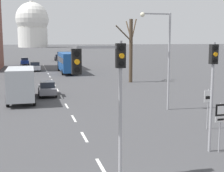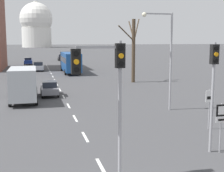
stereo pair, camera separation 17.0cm
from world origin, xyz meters
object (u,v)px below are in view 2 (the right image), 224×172
at_px(traffic_signal_centre_tall, 106,76).
at_px(sedan_mid_centre, 61,57).
at_px(traffic_signal_near_right, 213,77).
at_px(speed_limit_sign, 210,102).
at_px(delivery_truck, 23,83).
at_px(sedan_near_right, 49,88).
at_px(route_sign_post, 221,119).
at_px(city_bus, 70,61).
at_px(sedan_far_left, 38,66).
at_px(sedan_near_left, 28,61).
at_px(street_lamp_right, 165,50).

distance_m(traffic_signal_centre_tall, sedan_mid_centre, 75.42).
height_order(traffic_signal_near_right, sedan_mid_centre, traffic_signal_near_right).
bearing_deg(speed_limit_sign, delivery_truck, 133.07).
relative_size(sedan_near_right, sedan_mid_centre, 0.94).
height_order(traffic_signal_near_right, traffic_signal_centre_tall, traffic_signal_centre_tall).
bearing_deg(route_sign_post, traffic_signal_near_right, 152.06).
bearing_deg(route_sign_post, city_bus, 94.04).
relative_size(sedan_near_right, city_bus, 0.37).
bearing_deg(sedan_far_left, sedan_mid_centre, 76.66).
relative_size(sedan_near_left, delivery_truck, 0.58).
relative_size(sedan_mid_centre, sedan_far_left, 0.95).
bearing_deg(city_bus, speed_limit_sign, -82.90).
relative_size(route_sign_post, speed_limit_sign, 0.99).
height_order(speed_limit_sign, sedan_mid_centre, speed_limit_sign).
height_order(route_sign_post, sedan_near_right, route_sign_post).
xyz_separation_m(traffic_signal_centre_tall, sedan_near_right, (-1.26, 20.18, -3.47)).
relative_size(traffic_signal_near_right, sedan_near_right, 1.40).
height_order(street_lamp_right, city_bus, street_lamp_right).
distance_m(sedan_near_left, sedan_mid_centre, 15.08).
bearing_deg(delivery_truck, speed_limit_sign, -46.93).
xyz_separation_m(route_sign_post, sedan_near_right, (-7.50, 18.61, -0.95)).
height_order(route_sign_post, sedan_far_left, route_sign_post).
relative_size(traffic_signal_centre_tall, delivery_truck, 0.78).
xyz_separation_m(sedan_near_right, sedan_far_left, (-0.71, 26.89, 0.06)).
bearing_deg(city_bus, traffic_signal_centre_tall, -94.62).
relative_size(route_sign_post, sedan_near_left, 0.60).
relative_size(sedan_near_right, sedan_far_left, 0.89).
bearing_deg(traffic_signal_near_right, delivery_truck, 120.64).
height_order(traffic_signal_near_right, route_sign_post, traffic_signal_near_right).
height_order(sedan_near_left, delivery_truck, delivery_truck).
xyz_separation_m(sedan_near_right, sedan_mid_centre, (5.95, 55.02, 0.10)).
distance_m(traffic_signal_centre_tall, speed_limit_sign, 9.94).
bearing_deg(street_lamp_right, sedan_mid_centre, 92.43).
height_order(sedan_far_left, city_bus, city_bus).
distance_m(traffic_signal_near_right, sedan_near_right, 19.95).
bearing_deg(sedan_far_left, speed_limit_sign, -76.60).
distance_m(traffic_signal_centre_tall, sedan_near_left, 63.09).
height_order(sedan_mid_centre, delivery_truck, delivery_truck).
distance_m(sedan_near_left, sedan_near_right, 42.78).
bearing_deg(street_lamp_right, speed_limit_sign, -84.80).
height_order(speed_limit_sign, street_lamp_right, street_lamp_right).
relative_size(traffic_signal_near_right, street_lamp_right, 0.71).
bearing_deg(route_sign_post, delivery_truck, 121.37).
xyz_separation_m(route_sign_post, city_bus, (-2.86, 40.44, 0.32)).
xyz_separation_m(traffic_signal_near_right, route_sign_post, (0.41, -0.22, -2.10)).
relative_size(sedan_near_left, sedan_near_right, 1.06).
relative_size(traffic_signal_centre_tall, city_bus, 0.52).
relative_size(street_lamp_right, sedan_mid_centre, 1.83).
distance_m(speed_limit_sign, city_bus, 36.87).
distance_m(traffic_signal_centre_tall, route_sign_post, 6.92).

